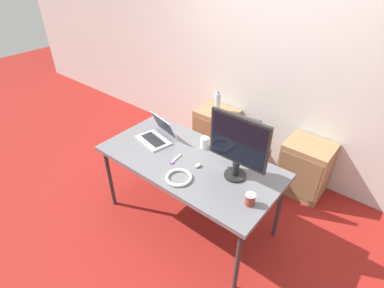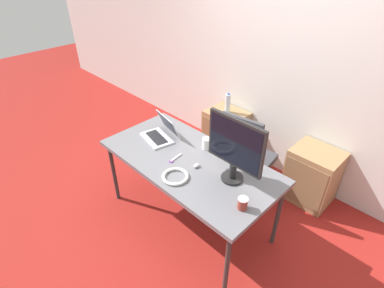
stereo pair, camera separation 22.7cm
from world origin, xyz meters
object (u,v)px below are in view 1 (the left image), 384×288
(mouse, at_px, (198,165))
(cabinet_left, at_px, (216,132))
(water_bottle, at_px, (218,102))
(coffee_cup_brown, at_px, (250,199))
(cabinet_right, at_px, (305,168))
(cable_coil, at_px, (179,177))
(coffee_cup_white, at_px, (205,143))
(laptop_center, at_px, (157,135))
(office_chair, at_px, (241,161))
(monitor, at_px, (238,145))

(mouse, bearing_deg, cabinet_left, 117.75)
(water_bottle, xyz_separation_m, coffee_cup_brown, (1.21, -1.31, 0.07))
(cabinet_right, xyz_separation_m, cable_coil, (-0.62, -1.43, 0.47))
(coffee_cup_white, bearing_deg, cabinet_right, 51.80)
(cabinet_left, bearing_deg, cabinet_right, 0.00)
(laptop_center, distance_m, coffee_cup_brown, 1.19)
(office_chair, distance_m, coffee_cup_white, 0.67)
(monitor, bearing_deg, coffee_cup_white, 159.03)
(monitor, bearing_deg, cabinet_right, 76.17)
(office_chair, relative_size, cabinet_left, 1.68)
(cabinet_left, distance_m, coffee_cup_brown, 1.85)
(cabinet_right, distance_m, coffee_cup_white, 1.28)
(water_bottle, distance_m, cable_coil, 1.55)
(coffee_cup_white, relative_size, coffee_cup_brown, 1.12)
(laptop_center, distance_m, coffee_cup_white, 0.49)
(cabinet_right, height_order, water_bottle, water_bottle)
(laptop_center, relative_size, coffee_cup_white, 3.48)
(office_chair, xyz_separation_m, coffee_cup_white, (-0.15, -0.48, 0.44))
(monitor, height_order, cable_coil, monitor)
(water_bottle, distance_m, coffee_cup_white, 1.05)
(laptop_center, distance_m, cable_coil, 0.65)
(cable_coil, bearing_deg, laptop_center, 150.87)
(cabinet_right, height_order, mouse, mouse)
(cabinet_left, distance_m, coffee_cup_white, 1.17)
(cable_coil, bearing_deg, monitor, 43.49)
(cabinet_right, relative_size, coffee_cup_brown, 6.47)
(laptop_center, height_order, cable_coil, laptop_center)
(water_bottle, height_order, mouse, water_bottle)
(cabinet_left, height_order, cable_coil, cable_coil)
(water_bottle, relative_size, cable_coil, 1.14)
(water_bottle, xyz_separation_m, cable_coil, (0.60, -1.43, 0.03))
(monitor, distance_m, coffee_cup_white, 0.55)
(cabinet_left, distance_m, water_bottle, 0.44)
(office_chair, distance_m, coffee_cup_brown, 1.12)
(cabinet_left, relative_size, water_bottle, 2.44)
(monitor, distance_m, cable_coil, 0.56)
(laptop_center, xyz_separation_m, coffee_cup_brown, (1.18, -0.20, 0.00))
(coffee_cup_white, height_order, coffee_cup_brown, coffee_cup_white)
(monitor, bearing_deg, office_chair, 114.71)
(cabinet_right, distance_m, water_bottle, 1.30)
(cabinet_right, bearing_deg, coffee_cup_white, -128.20)
(cabinet_right, distance_m, mouse, 1.42)
(cabinet_right, xyz_separation_m, monitor, (-0.27, -1.10, 0.77))
(mouse, relative_size, coffee_cup_white, 0.54)
(office_chair, distance_m, cabinet_right, 0.73)
(coffee_cup_white, xyz_separation_m, cable_coil, (0.11, -0.50, -0.04))
(water_bottle, bearing_deg, mouse, -62.29)
(cable_coil, bearing_deg, coffee_cup_white, 102.47)
(monitor, bearing_deg, cable_coil, -136.51)
(water_bottle, height_order, coffee_cup_white, water_bottle)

